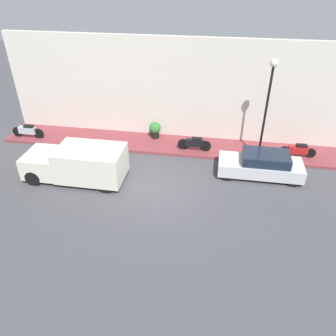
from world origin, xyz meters
The scene contains 10 objects.
ground_plane centered at (0.00, 0.00, 0.00)m, with size 60.00×60.00×0.00m, color #47474C.
sidewalk centered at (4.52, 0.00, 0.07)m, with size 2.32×19.90×0.14m.
building_facade centered at (5.83, 0.00, 2.93)m, with size 0.30×19.90×5.86m.
parked_car centered at (2.21, -4.88, 0.63)m, with size 1.62×4.10×1.29m.
delivery_van centered at (0.44, 4.03, 0.90)m, with size 2.02×4.89×1.73m.
motorcycle_black centered at (4.01, -1.37, 0.57)m, with size 0.30×1.87×0.77m.
scooter_silver centered at (3.92, 8.64, 0.58)m, with size 0.30×1.96×0.80m.
motorcycle_red centered at (4.23, -6.97, 0.55)m, with size 0.30×1.90×0.74m.
streetlamp centered at (3.73, -4.87, 3.81)m, with size 0.39×0.39×5.27m.
potted_plant centered at (5.17, 1.12, 0.68)m, with size 0.68×0.68×0.97m.
Camera 1 is at (-12.16, -2.59, 9.22)m, focal length 35.00 mm.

